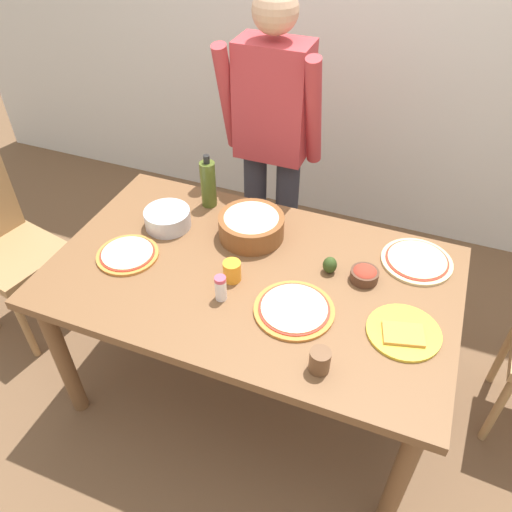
# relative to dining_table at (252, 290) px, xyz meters

# --- Properties ---
(ground) EXTENTS (8.00, 8.00, 0.00)m
(ground) POSITION_rel_dining_table_xyz_m (0.00, 0.00, -0.67)
(ground) COLOR brown
(wall_back) EXTENTS (5.60, 0.10, 2.60)m
(wall_back) POSITION_rel_dining_table_xyz_m (0.00, 1.60, 0.63)
(wall_back) COLOR silver
(wall_back) RESTS_ON ground
(dining_table) EXTENTS (1.60, 0.96, 0.76)m
(dining_table) POSITION_rel_dining_table_xyz_m (0.00, 0.00, 0.00)
(dining_table) COLOR brown
(dining_table) RESTS_ON ground
(person_cook) EXTENTS (0.49, 0.25, 1.62)m
(person_cook) POSITION_rel_dining_table_xyz_m (-0.19, 0.76, 0.27)
(person_cook) COLOR #2D2D38
(person_cook) RESTS_ON ground
(chair_wooden_left) EXTENTS (0.47, 0.47, 0.95)m
(chair_wooden_left) POSITION_rel_dining_table_xyz_m (-1.32, -0.01, -0.13)
(chair_wooden_left) COLOR #A37A4C
(chair_wooden_left) RESTS_ON ground
(pizza_raw_on_board) EXTENTS (0.29, 0.29, 0.02)m
(pizza_raw_on_board) POSITION_rel_dining_table_xyz_m (0.60, 0.30, 0.10)
(pizza_raw_on_board) COLOR beige
(pizza_raw_on_board) RESTS_ON dining_table
(pizza_cooked_on_tray) EXTENTS (0.25, 0.25, 0.02)m
(pizza_cooked_on_tray) POSITION_rel_dining_table_xyz_m (-0.51, -0.09, 0.10)
(pizza_cooked_on_tray) COLOR #C67A33
(pizza_cooked_on_tray) RESTS_ON dining_table
(pizza_second_cooked) EXTENTS (0.30, 0.30, 0.02)m
(pizza_second_cooked) POSITION_rel_dining_table_xyz_m (0.22, -0.13, 0.10)
(pizza_second_cooked) COLOR #C67A33
(pizza_second_cooked) RESTS_ON dining_table
(plate_with_slice) EXTENTS (0.26, 0.26, 0.02)m
(plate_with_slice) POSITION_rel_dining_table_xyz_m (0.61, -0.09, 0.10)
(plate_with_slice) COLOR gold
(plate_with_slice) RESTS_ON dining_table
(popcorn_bowl) EXTENTS (0.28, 0.28, 0.11)m
(popcorn_bowl) POSITION_rel_dining_table_xyz_m (-0.09, 0.22, 0.15)
(popcorn_bowl) COLOR brown
(popcorn_bowl) RESTS_ON dining_table
(mixing_bowl_steel) EXTENTS (0.20, 0.20, 0.08)m
(mixing_bowl_steel) POSITION_rel_dining_table_xyz_m (-0.45, 0.15, 0.13)
(mixing_bowl_steel) COLOR #B7B7BC
(mixing_bowl_steel) RESTS_ON dining_table
(small_sauce_bowl) EXTENTS (0.11, 0.11, 0.06)m
(small_sauce_bowl) POSITION_rel_dining_table_xyz_m (0.42, 0.13, 0.12)
(small_sauce_bowl) COLOR #4C2D1E
(small_sauce_bowl) RESTS_ON dining_table
(olive_oil_bottle) EXTENTS (0.07, 0.07, 0.26)m
(olive_oil_bottle) POSITION_rel_dining_table_xyz_m (-0.36, 0.37, 0.20)
(olive_oil_bottle) COLOR #47561E
(olive_oil_bottle) RESTS_ON dining_table
(cup_orange) EXTENTS (0.07, 0.07, 0.08)m
(cup_orange) POSITION_rel_dining_table_xyz_m (-0.06, -0.06, 0.13)
(cup_orange) COLOR orange
(cup_orange) RESTS_ON dining_table
(cup_small_brown) EXTENTS (0.07, 0.07, 0.08)m
(cup_small_brown) POSITION_rel_dining_table_xyz_m (0.37, -0.34, 0.13)
(cup_small_brown) COLOR brown
(cup_small_brown) RESTS_ON dining_table
(salt_shaker) EXTENTS (0.04, 0.04, 0.11)m
(salt_shaker) POSITION_rel_dining_table_xyz_m (-0.05, -0.17, 0.14)
(salt_shaker) COLOR white
(salt_shaker) RESTS_ON dining_table
(avocado) EXTENTS (0.06, 0.06, 0.07)m
(avocado) POSITION_rel_dining_table_xyz_m (0.28, 0.12, 0.13)
(avocado) COLOR #2D4219
(avocado) RESTS_ON dining_table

